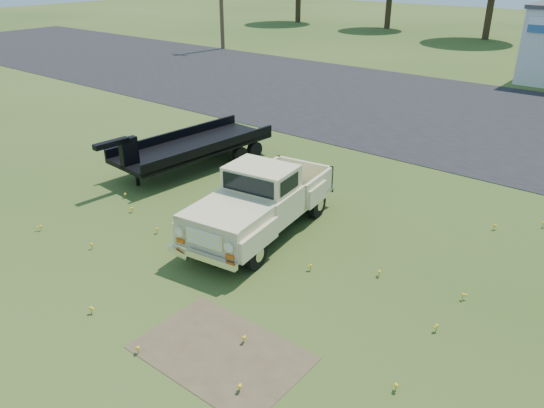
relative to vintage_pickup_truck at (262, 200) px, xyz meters
The scene contains 6 objects.
ground 1.60m from the vintage_pickup_truck, 49.66° to the right, with size 140.00×140.00×0.00m, color #2D4A17.
asphalt_lot 14.05m from the vintage_pickup_truck, 86.52° to the left, with size 90.00×14.00×0.02m, color black.
dirt_patch_a 4.73m from the vintage_pickup_truck, 59.57° to the right, with size 3.00×2.00×0.01m, color brown.
dirt_patch_b 2.90m from the vintage_pickup_truck, 114.71° to the left, with size 2.20×1.60×0.01m, color brown.
vintage_pickup_truck is the anchor object (origin of this frame).
flatbed_trailer 5.27m from the vintage_pickup_truck, 154.92° to the left, with size 2.00×5.99×1.63m, color black, non-canonical shape.
Camera 1 is at (6.87, -8.29, 6.48)m, focal length 35.00 mm.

